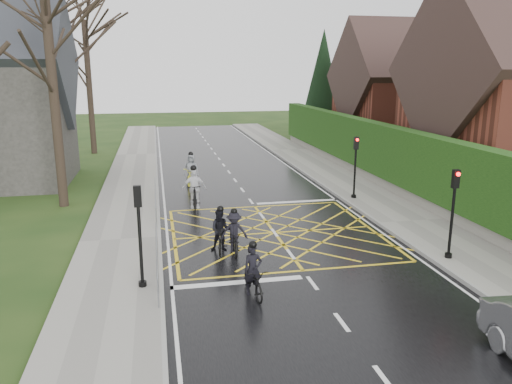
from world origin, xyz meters
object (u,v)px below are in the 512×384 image
object	(u,v)px
cyclist_mid	(234,236)
cyclist_lead	(191,173)
cyclist_front	(194,193)
cyclist_back	(221,234)
cyclist_rear	(253,278)

from	to	relation	value
cyclist_mid	cyclist_lead	xyz separation A→B (m)	(-0.69, 11.23, 0.06)
cyclist_mid	cyclist_lead	bearing A→B (deg)	96.45
cyclist_front	cyclist_lead	xyz separation A→B (m)	(0.24, 5.05, -0.11)
cyclist_back	cyclist_rear	bearing A→B (deg)	-70.55
cyclist_back	cyclist_lead	size ratio (longest dim) A/B	0.84
cyclist_back	cyclist_lead	distance (m)	11.00
cyclist_mid	cyclist_back	bearing A→B (deg)	155.83
cyclist_lead	cyclist_rear	bearing A→B (deg)	-72.55
cyclist_rear	cyclist_back	distance (m)	3.81
cyclist_front	cyclist_lead	bearing A→B (deg)	90.03
cyclist_lead	cyclist_mid	bearing A→B (deg)	-71.66
cyclist_front	cyclist_rear	bearing A→B (deg)	-81.87
cyclist_rear	cyclist_lead	size ratio (longest dim) A/B	0.84
cyclist_rear	cyclist_front	world-z (taller)	cyclist_front
cyclist_back	cyclist_front	world-z (taller)	cyclist_front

